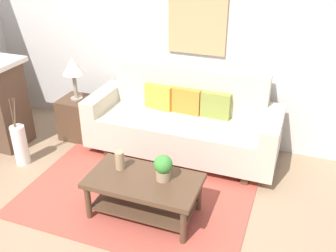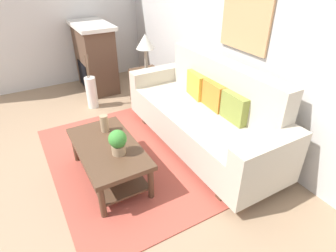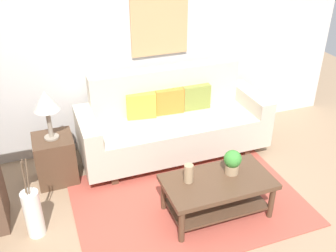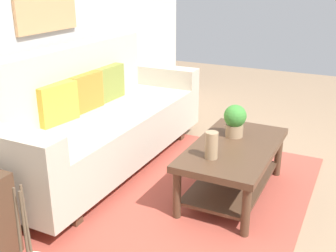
# 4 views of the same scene
# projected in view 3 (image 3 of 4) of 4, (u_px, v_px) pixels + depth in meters

# --- Properties ---
(ground_plane) EXTENTS (9.65, 9.65, 0.00)m
(ground_plane) POSITION_uv_depth(u_px,v_px,m) (208.00, 232.00, 3.82)
(ground_plane) COLOR #9E7F60
(wall_back) EXTENTS (5.65, 0.10, 2.70)m
(wall_back) POSITION_uv_depth(u_px,v_px,m) (143.00, 41.00, 4.81)
(wall_back) COLOR silver
(wall_back) RESTS_ON ground_plane
(area_rug) EXTENTS (2.41, 1.69, 0.01)m
(area_rug) POSITION_uv_depth(u_px,v_px,m) (188.00, 201.00, 4.23)
(area_rug) COLOR #B24C3D
(area_rug) RESTS_ON ground_plane
(couch) EXTENTS (2.34, 0.84, 1.08)m
(couch) POSITION_uv_depth(u_px,v_px,m) (173.00, 123.00, 4.88)
(couch) COLOR beige
(couch) RESTS_ON ground_plane
(throw_pillow_mustard) EXTENTS (0.37, 0.17, 0.32)m
(throw_pillow_mustard) POSITION_uv_depth(u_px,v_px,m) (141.00, 106.00, 4.75)
(throw_pillow_mustard) COLOR gold
(throw_pillow_mustard) RESTS_ON couch
(throw_pillow_orange) EXTENTS (0.37, 0.14, 0.32)m
(throw_pillow_orange) POSITION_uv_depth(u_px,v_px,m) (169.00, 101.00, 4.86)
(throw_pillow_orange) COLOR orange
(throw_pillow_orange) RESTS_ON couch
(throw_pillow_olive) EXTENTS (0.36, 0.13, 0.32)m
(throw_pillow_olive) POSITION_uv_depth(u_px,v_px,m) (196.00, 97.00, 4.97)
(throw_pillow_olive) COLOR olive
(throw_pillow_olive) RESTS_ON couch
(coffee_table) EXTENTS (1.10, 0.60, 0.43)m
(coffee_table) POSITION_uv_depth(u_px,v_px,m) (217.00, 189.00, 3.92)
(coffee_table) COLOR #513826
(coffee_table) RESTS_ON ground_plane
(tabletop_vase) EXTENTS (0.09, 0.09, 0.20)m
(tabletop_vase) POSITION_uv_depth(u_px,v_px,m) (189.00, 173.00, 3.79)
(tabletop_vase) COLOR tan
(tabletop_vase) RESTS_ON coffee_table
(potted_plant_tabletop) EXTENTS (0.18, 0.18, 0.26)m
(potted_plant_tabletop) POSITION_uv_depth(u_px,v_px,m) (232.00, 161.00, 3.90)
(potted_plant_tabletop) COLOR tan
(potted_plant_tabletop) RESTS_ON coffee_table
(side_table) EXTENTS (0.44, 0.44, 0.56)m
(side_table) POSITION_uv_depth(u_px,v_px,m) (55.00, 159.00, 4.45)
(side_table) COLOR #513826
(side_table) RESTS_ON ground_plane
(table_lamp) EXTENTS (0.28, 0.28, 0.57)m
(table_lamp) POSITION_uv_depth(u_px,v_px,m) (46.00, 103.00, 4.10)
(table_lamp) COLOR gray
(table_lamp) RESTS_ON side_table
(floor_vase) EXTENTS (0.17, 0.17, 0.50)m
(floor_vase) POSITION_uv_depth(u_px,v_px,m) (33.00, 214.00, 3.69)
(floor_vase) COLOR white
(floor_vase) RESTS_ON ground_plane
(floor_vase_branch_a) EXTENTS (0.04, 0.05, 0.36)m
(floor_vase_branch_a) POSITION_uv_depth(u_px,v_px,m) (27.00, 177.00, 3.49)
(floor_vase_branch_a) COLOR brown
(floor_vase_branch_a) RESTS_ON floor_vase
(floor_vase_branch_b) EXTENTS (0.04, 0.03, 0.36)m
(floor_vase_branch_b) POSITION_uv_depth(u_px,v_px,m) (24.00, 176.00, 3.49)
(floor_vase_branch_b) COLOR brown
(floor_vase_branch_b) RESTS_ON floor_vase
(floor_vase_branch_c) EXTENTS (0.02, 0.01, 0.36)m
(floor_vase_branch_c) POSITION_uv_depth(u_px,v_px,m) (24.00, 179.00, 3.46)
(floor_vase_branch_c) COLOR brown
(floor_vase_branch_c) RESTS_ON floor_vase
(framed_painting) EXTENTS (0.73, 0.03, 0.72)m
(framed_painting) POSITION_uv_depth(u_px,v_px,m) (160.00, 26.00, 4.71)
(framed_painting) COLOR tan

